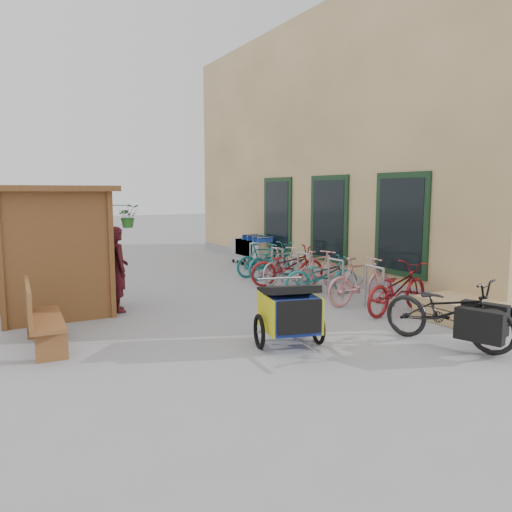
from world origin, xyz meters
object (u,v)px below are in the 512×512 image
person_kiosk (118,269)px  bike_6 (273,261)px  bike_1 (360,281)px  bike_3 (319,270)px  kiosk (48,233)px  bench (39,316)px  bike_2 (322,275)px  child_trailer (289,310)px  bike_7 (262,260)px  bike_5 (284,265)px  pallet_stack (458,309)px  bike_4 (287,266)px  cargo_bike (450,312)px  bike_0 (397,288)px  shopping_carts (251,247)px

person_kiosk → bike_6: bearing=-67.1°
bike_1 → bike_3: bearing=-5.0°
kiosk → bike_1: size_ratio=1.51×
bench → bike_2: bench is taller
child_trailer → bike_7: 6.04m
bike_5 → bike_7: bearing=-19.4°
person_kiosk → bike_7: (4.35, 2.02, -0.36)m
pallet_stack → bike_4: size_ratio=0.64×
cargo_bike → bike_2: size_ratio=1.24×
bike_4 → bike_0: bearing=-161.5°
person_kiosk → bike_7: bearing=-63.3°
pallet_stack → person_kiosk: 6.31m
bike_1 → bike_3: bike_1 is taller
kiosk → child_trailer: bearing=-51.2°
bike_1 → bike_4: 2.47m
person_kiosk → bike_6: person_kiosk is taller
cargo_bike → bike_6: cargo_bike is taller
bike_1 → bike_3: size_ratio=1.04×
bench → bike_5: (5.90, 2.64, -0.03)m
pallet_stack → person_kiosk: size_ratio=0.73×
shopping_carts → bike_3: 4.28m
bike_0 → bike_6: bearing=-10.5°
pallet_stack → bike_0: 1.13m
bench → cargo_bike: (5.38, -2.79, 0.01)m
cargo_bike → bike_7: bearing=67.4°
bike_1 → bike_2: 1.19m
shopping_carts → bike_5: shopping_carts is taller
bike_2 → bike_4: bearing=20.7°
bike_2 → bike_5: bearing=18.4°
bike_5 → child_trailer: bearing=131.5°
bike_2 → bike_5: size_ratio=1.07×
pallet_stack → bike_2: (-0.75, 3.03, 0.23)m
cargo_bike → bike_4: size_ratio=1.12×
shopping_carts → person_kiosk: bearing=-141.8°
cargo_bike → bike_2: bearing=64.3°
kiosk → person_kiosk: 1.41m
kiosk → bike_2: kiosk is taller
shopping_carts → bike_5: 3.26m
cargo_bike → bike_7: (0.57, 6.60, -0.05)m
bike_5 → bike_7: bike_5 is taller
bike_5 → bike_6: bearing=-29.7°
bike_2 → bike_3: bearing=-11.4°
kiosk → child_trailer: kiosk is taller
shopping_carts → pallet_stack: bearing=-90.0°
bike_7 → bike_1: bearing=-176.8°
bike_0 → bike_7: bearing=-8.7°
pallet_stack → bike_6: bearing=96.1°
bike_0 → bike_7: bike_0 is taller
child_trailer → person_kiosk: 3.81m
pallet_stack → bike_0: size_ratio=0.66×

